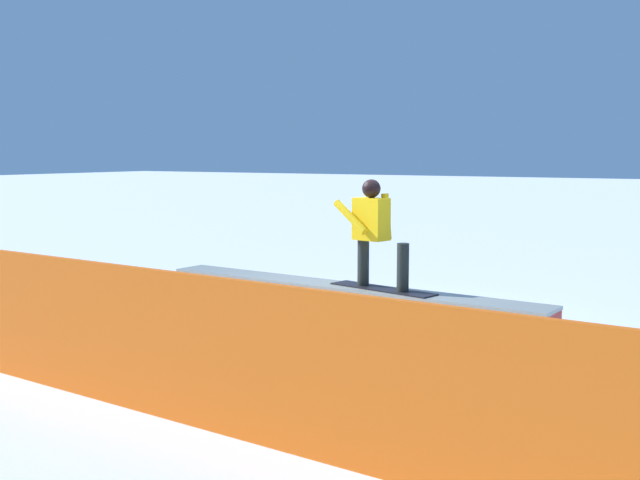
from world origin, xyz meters
TOP-DOWN VIEW (x-y plane):
  - ground_plane at (0.00, 0.00)m, footprint 120.00×120.00m
  - grind_box at (0.00, 0.00)m, footprint 5.25×0.91m
  - snowboarder at (-0.42, 0.01)m, footprint 1.43×0.60m
  - safety_fence at (0.00, 3.46)m, footprint 10.49×0.88m

SIDE VIEW (x-z plane):
  - ground_plane at x=0.00m, z-range 0.00..0.00m
  - grind_box at x=0.00m, z-range -0.03..0.55m
  - safety_fence at x=0.00m, z-range 0.00..1.23m
  - snowboarder at x=-0.42m, z-range 0.62..1.91m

